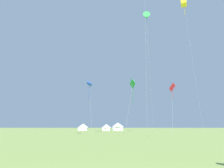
{
  "coord_description": "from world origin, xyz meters",
  "views": [
    {
      "loc": [
        0.92,
        -4.43,
        1.81
      ],
      "look_at": [
        0.0,
        32.0,
        10.04
      ],
      "focal_mm": 29.96,
      "sensor_mm": 36.0,
      "label": 1
    }
  ],
  "objects": [
    {
      "name": "festival_tent_left",
      "position": [
        -3.37,
        73.32,
        1.41
      ],
      "size": [
        3.91,
        3.91,
        2.54
      ],
      "color": "white",
      "rests_on": "ground"
    },
    {
      "name": "kite_yellow_box",
      "position": [
        19.07,
        40.07,
        34.42
      ],
      "size": [
        2.12,
        2.87,
        36.01
      ],
      "color": "yellow",
      "rests_on": "ground"
    },
    {
      "name": "festival_tent_right",
      "position": [
        1.34,
        73.32,
        1.78
      ],
      "size": [
        4.95,
        4.95,
        3.22
      ],
      "color": "white",
      "rests_on": "ground"
    },
    {
      "name": "kite_green_delta",
      "position": [
        10.59,
        49.44,
        36.2
      ],
      "size": [
        2.38,
        3.24,
        37.52
      ],
      "color": "green",
      "rests_on": "ground"
    },
    {
      "name": "kite_blue_parafoil",
      "position": [
        -5.07,
        35.43,
        10.86
      ],
      "size": [
        1.79,
        3.14,
        11.4
      ],
      "color": "blue",
      "rests_on": "ground"
    },
    {
      "name": "festival_tent_center",
      "position": [
        -12.85,
        73.32,
        1.54
      ],
      "size": [
        4.29,
        4.29,
        2.79
      ],
      "color": "white",
      "rests_on": "ground"
    },
    {
      "name": "kite_red_diamond",
      "position": [
        9.59,
        24.29,
        7.59
      ],
      "size": [
        1.21,
        2.24,
        8.53
      ],
      "color": "red",
      "rests_on": "ground"
    },
    {
      "name": "kite_green_diamond",
      "position": [
        4.61,
        37.97,
        11.14
      ],
      "size": [
        2.6,
        2.82,
        12.63
      ],
      "color": "green",
      "rests_on": "ground"
    }
  ]
}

